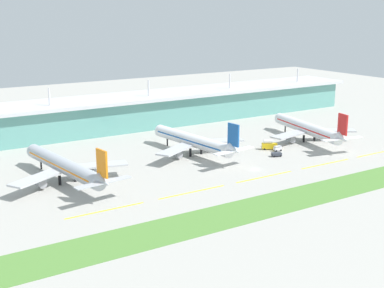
{
  "coord_description": "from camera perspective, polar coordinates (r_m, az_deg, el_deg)",
  "views": [
    {
      "loc": [
        -131.54,
        -160.9,
        63.99
      ],
      "look_at": [
        -14.1,
        27.19,
        7.0
      ],
      "focal_mm": 48.43,
      "sensor_mm": 36.0,
      "label": 1
    }
  ],
  "objects": [
    {
      "name": "ground_plane",
      "position": [
        217.45,
        6.97,
        -2.81
      ],
      "size": [
        600.0,
        600.0,
        0.0
      ],
      "primitive_type": "plane",
      "color": "#A8A59E"
    },
    {
      "name": "terminal_building",
      "position": [
        298.35,
        -5.25,
        3.76
      ],
      "size": [
        288.0,
        34.0,
        26.93
      ],
      "color": "#5B9E93",
      "rests_on": "ground"
    },
    {
      "name": "airliner_near",
      "position": [
        203.99,
        -13.81,
        -2.4
      ],
      "size": [
        48.35,
        66.27,
        18.9
      ],
      "color": "#ADB2BC",
      "rests_on": "ground"
    },
    {
      "name": "airliner_middle",
      "position": [
        236.65,
        0.21,
        0.34
      ],
      "size": [
        48.48,
        61.98,
        18.9
      ],
      "color": "white",
      "rests_on": "ground"
    },
    {
      "name": "airliner_far",
      "position": [
        268.03,
        12.66,
        1.66
      ],
      "size": [
        47.96,
        63.39,
        18.9
      ],
      "color": "white",
      "rests_on": "ground"
    },
    {
      "name": "taxiway_stripe_west",
      "position": [
        175.0,
        -9.53,
        -7.24
      ],
      "size": [
        28.0,
        0.7,
        0.04
      ],
      "primitive_type": "cube",
      "color": "yellow",
      "rests_on": "ground"
    },
    {
      "name": "taxiway_stripe_mid_west",
      "position": [
        189.47,
        0.03,
        -5.32
      ],
      "size": [
        28.0,
        0.7,
        0.04
      ],
      "primitive_type": "cube",
      "color": "yellow",
      "rests_on": "ground"
    },
    {
      "name": "taxiway_stripe_centre",
      "position": [
        208.52,
        7.99,
        -3.6
      ],
      "size": [
        28.0,
        0.7,
        0.04
      ],
      "primitive_type": "cube",
      "color": "yellow",
      "rests_on": "ground"
    },
    {
      "name": "taxiway_stripe_mid_east",
      "position": [
        231.04,
        14.49,
        -2.13
      ],
      "size": [
        28.0,
        0.7,
        0.04
      ],
      "primitive_type": "cube",
      "color": "yellow",
      "rests_on": "ground"
    },
    {
      "name": "taxiway_stripe_east",
      "position": [
        256.1,
        19.77,
        -0.92
      ],
      "size": [
        28.0,
        0.7,
        0.04
      ],
      "primitive_type": "cube",
      "color": "yellow",
      "rests_on": "ground"
    },
    {
      "name": "grass_verge",
      "position": [
        193.27,
        13.42,
        -5.32
      ],
      "size": [
        300.0,
        18.0,
        0.1
      ],
      "primitive_type": "cube",
      "color": "#518438",
      "rests_on": "ground"
    },
    {
      "name": "baggage_cart",
      "position": [
        247.09,
        9.41,
        -0.49
      ],
      "size": [
        3.81,
        2.41,
        2.48
      ],
      "color": "silver",
      "rests_on": "ground"
    },
    {
      "name": "pushback_tug",
      "position": [
        237.86,
        9.29,
        -1.11
      ],
      "size": [
        4.94,
        3.69,
        1.85
      ],
      "color": "#333842",
      "rests_on": "ground"
    },
    {
      "name": "fuel_truck",
      "position": [
        249.18,
        8.49,
        -0.09
      ],
      "size": [
        7.54,
        5.85,
        4.95
      ],
      "color": "gold",
      "rests_on": "ground"
    }
  ]
}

